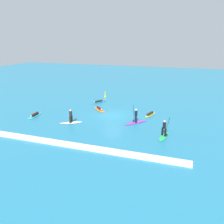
{
  "coord_description": "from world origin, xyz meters",
  "views": [
    {
      "loc": [
        9.81,
        -28.11,
        9.84
      ],
      "look_at": [
        0.0,
        0.0,
        0.5
      ],
      "focal_mm": 37.22,
      "sensor_mm": 36.0,
      "label": 1
    }
  ],
  "objects_px": {
    "surfer_on_orange_board": "(100,109)",
    "surfer_on_white_board": "(71,119)",
    "surfer_on_purple_board": "(136,120)",
    "marker_buoy": "(105,96)",
    "surfer_on_blue_board": "(98,102)",
    "surfer_on_teal_board": "(35,115)",
    "surfer_on_green_board": "(164,133)",
    "surfer_on_yellow_board": "(150,114)"
  },
  "relations": [
    {
      "from": "surfer_on_white_board",
      "to": "surfer_on_blue_board",
      "type": "bearing_deg",
      "value": -119.4
    },
    {
      "from": "surfer_on_green_board",
      "to": "surfer_on_teal_board",
      "type": "relative_size",
      "value": 0.96
    },
    {
      "from": "surfer_on_purple_board",
      "to": "surfer_on_teal_board",
      "type": "distance_m",
      "value": 13.52
    },
    {
      "from": "surfer_on_purple_board",
      "to": "surfer_on_white_board",
      "type": "distance_m",
      "value": 7.96
    },
    {
      "from": "surfer_on_white_board",
      "to": "marker_buoy",
      "type": "height_order",
      "value": "surfer_on_white_board"
    },
    {
      "from": "surfer_on_yellow_board",
      "to": "surfer_on_white_board",
      "type": "distance_m",
      "value": 10.7
    },
    {
      "from": "surfer_on_purple_board",
      "to": "surfer_on_blue_board",
      "type": "height_order",
      "value": "surfer_on_purple_board"
    },
    {
      "from": "surfer_on_purple_board",
      "to": "surfer_on_teal_board",
      "type": "xyz_separation_m",
      "value": [
        -13.38,
        -1.95,
        -0.25
      ]
    },
    {
      "from": "surfer_on_yellow_board",
      "to": "surfer_on_orange_board",
      "type": "relative_size",
      "value": 1.01
    },
    {
      "from": "surfer_on_purple_board",
      "to": "marker_buoy",
      "type": "relative_size",
      "value": 2.44
    },
    {
      "from": "surfer_on_yellow_board",
      "to": "surfer_on_blue_board",
      "type": "height_order",
      "value": "surfer_on_yellow_board"
    },
    {
      "from": "surfer_on_blue_board",
      "to": "surfer_on_teal_board",
      "type": "xyz_separation_m",
      "value": [
        -5.34,
        -9.36,
        0.03
      ]
    },
    {
      "from": "surfer_on_purple_board",
      "to": "surfer_on_orange_board",
      "type": "distance_m",
      "value": 7.22
    },
    {
      "from": "surfer_on_white_board",
      "to": "surfer_on_teal_board",
      "type": "relative_size",
      "value": 0.87
    },
    {
      "from": "marker_buoy",
      "to": "surfer_on_teal_board",
      "type": "bearing_deg",
      "value": -111.34
    },
    {
      "from": "surfer_on_yellow_board",
      "to": "surfer_on_blue_board",
      "type": "relative_size",
      "value": 0.93
    },
    {
      "from": "surfer_on_green_board",
      "to": "surfer_on_white_board",
      "type": "xyz_separation_m",
      "value": [
        -11.31,
        0.5,
        0.04
      ]
    },
    {
      "from": "surfer_on_teal_board",
      "to": "surfer_on_purple_board",
      "type": "bearing_deg",
      "value": 94.11
    },
    {
      "from": "surfer_on_green_board",
      "to": "surfer_on_white_board",
      "type": "bearing_deg",
      "value": 92.89
    },
    {
      "from": "surfer_on_orange_board",
      "to": "surfer_on_green_board",
      "type": "bearing_deg",
      "value": 10.62
    },
    {
      "from": "surfer_on_teal_board",
      "to": "surfer_on_green_board",
      "type": "bearing_deg",
      "value": 81.82
    },
    {
      "from": "surfer_on_white_board",
      "to": "surfer_on_orange_board",
      "type": "xyz_separation_m",
      "value": [
        1.24,
        6.22,
        -0.33
      ]
    },
    {
      "from": "surfer_on_white_board",
      "to": "surfer_on_orange_board",
      "type": "distance_m",
      "value": 6.35
    },
    {
      "from": "surfer_on_blue_board",
      "to": "marker_buoy",
      "type": "distance_m",
      "value": 3.73
    },
    {
      "from": "surfer_on_orange_board",
      "to": "marker_buoy",
      "type": "xyz_separation_m",
      "value": [
        -2.0,
        7.56,
        0.08
      ]
    },
    {
      "from": "surfer_on_blue_board",
      "to": "marker_buoy",
      "type": "xyz_separation_m",
      "value": [
        -0.23,
        3.73,
        0.09
      ]
    },
    {
      "from": "surfer_on_green_board",
      "to": "surfer_on_orange_board",
      "type": "xyz_separation_m",
      "value": [
        -10.07,
        6.72,
        -0.29
      ]
    },
    {
      "from": "surfer_on_white_board",
      "to": "surfer_on_teal_board",
      "type": "height_order",
      "value": "surfer_on_white_board"
    },
    {
      "from": "surfer_on_purple_board",
      "to": "marker_buoy",
      "type": "distance_m",
      "value": 13.87
    },
    {
      "from": "surfer_on_purple_board",
      "to": "surfer_on_white_board",
      "type": "bearing_deg",
      "value": -31.28
    },
    {
      "from": "surfer_on_green_board",
      "to": "surfer_on_teal_board",
      "type": "bearing_deg",
      "value": 91.46
    },
    {
      "from": "surfer_on_green_board",
      "to": "marker_buoy",
      "type": "distance_m",
      "value": 18.7
    },
    {
      "from": "surfer_on_blue_board",
      "to": "surfer_on_teal_board",
      "type": "height_order",
      "value": "surfer_on_teal_board"
    },
    {
      "from": "surfer_on_teal_board",
      "to": "surfer_on_orange_board",
      "type": "bearing_deg",
      "value": 123.64
    },
    {
      "from": "surfer_on_green_board",
      "to": "surfer_on_blue_board",
      "type": "relative_size",
      "value": 0.99
    },
    {
      "from": "surfer_on_green_board",
      "to": "surfer_on_blue_board",
      "type": "xyz_separation_m",
      "value": [
        -11.84,
        10.56,
        -0.3
      ]
    },
    {
      "from": "surfer_on_yellow_board",
      "to": "marker_buoy",
      "type": "distance_m",
      "value": 12.0
    },
    {
      "from": "surfer_on_yellow_board",
      "to": "surfer_on_purple_board",
      "type": "distance_m",
      "value": 3.85
    },
    {
      "from": "surfer_on_purple_board",
      "to": "surfer_on_teal_board",
      "type": "bearing_deg",
      "value": -42.39
    },
    {
      "from": "surfer_on_orange_board",
      "to": "surfer_on_white_board",
      "type": "bearing_deg",
      "value": -56.91
    },
    {
      "from": "surfer_on_purple_board",
      "to": "surfer_on_orange_board",
      "type": "height_order",
      "value": "surfer_on_purple_board"
    },
    {
      "from": "surfer_on_purple_board",
      "to": "surfer_on_orange_board",
      "type": "relative_size",
      "value": 1.06
    }
  ]
}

